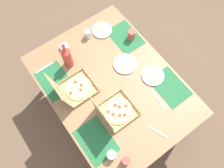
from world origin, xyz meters
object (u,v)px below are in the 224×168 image
(cup_dark, at_px, (126,161))
(cup_red, at_px, (88,34))
(pizza_box_corner_right, at_px, (74,89))
(plate_middle, at_px, (102,30))
(pizza_box_center, at_px, (115,112))
(cup_spare, at_px, (111,155))
(condiment_bowl, at_px, (64,47))
(plate_near_right, at_px, (153,76))
(plate_near_left, at_px, (125,64))
(soda_bottle, at_px, (67,57))
(cup_clear_right, at_px, (131,35))

(cup_dark, bearing_deg, cup_red, -19.80)
(pizza_box_corner_right, xyz_separation_m, plate_middle, (0.41, -0.59, -0.04))
(pizza_box_center, height_order, cup_spare, pizza_box_center)
(pizza_box_corner_right, bearing_deg, cup_red, -44.87)
(pizza_box_center, bearing_deg, condiment_bowl, 0.46)
(plate_near_right, bearing_deg, cup_spare, 115.32)
(plate_near_right, bearing_deg, condiment_bowl, 33.93)
(plate_near_left, bearing_deg, soda_bottle, 52.99)
(cup_clear_right, bearing_deg, pizza_box_center, 131.87)
(cup_red, distance_m, cup_clear_right, 0.44)
(pizza_box_center, relative_size, plate_near_right, 1.55)
(cup_spare, height_order, condiment_bowl, cup_spare)
(plate_near_right, bearing_deg, pizza_box_center, 98.71)
(plate_middle, height_order, cup_spare, cup_spare)
(plate_middle, height_order, condiment_bowl, condiment_bowl)
(cup_spare, relative_size, condiment_bowl, 0.98)
(soda_bottle, relative_size, condiment_bowl, 3.58)
(plate_near_right, bearing_deg, soda_bottle, 44.34)
(cup_clear_right, relative_size, cup_dark, 1.06)
(cup_dark, bearing_deg, pizza_box_corner_right, -0.32)
(cup_dark, relative_size, cup_spare, 1.16)
(pizza_box_corner_right, distance_m, cup_dark, 0.77)
(cup_red, height_order, cup_dark, cup_dark)
(cup_clear_right, xyz_separation_m, condiment_bowl, (0.30, 0.62, -0.04))
(pizza_box_corner_right, bearing_deg, plate_near_right, -114.79)
(pizza_box_center, distance_m, cup_clear_right, 0.82)
(plate_middle, xyz_separation_m, cup_clear_right, (-0.25, -0.19, 0.04))
(pizza_box_center, xyz_separation_m, cup_clear_right, (0.55, -0.61, 0.00))
(cup_dark, distance_m, cup_spare, 0.12)
(pizza_box_center, relative_size, pizza_box_corner_right, 0.98)
(plate_near_left, relative_size, cup_spare, 2.57)
(cup_red, bearing_deg, pizza_box_corner_right, 135.13)
(plate_near_left, relative_size, plate_middle, 1.09)
(pizza_box_corner_right, height_order, soda_bottle, soda_bottle)
(pizza_box_center, relative_size, cup_red, 3.59)
(cup_clear_right, xyz_separation_m, cup_dark, (-0.93, 0.78, -0.00))
(plate_near_right, relative_size, condiment_bowl, 2.35)
(plate_middle, relative_size, soda_bottle, 0.64)
(cup_clear_right, bearing_deg, cup_spare, 134.15)
(cup_red, distance_m, cup_spare, 1.20)
(plate_near_right, bearing_deg, plate_near_left, 28.16)
(plate_middle, bearing_deg, cup_clear_right, -142.78)
(plate_near_right, distance_m, soda_bottle, 0.83)
(cup_clear_right, relative_size, condiment_bowl, 1.20)
(pizza_box_center, relative_size, soda_bottle, 1.02)
(plate_middle, relative_size, plate_near_right, 0.98)
(cup_clear_right, distance_m, condiment_bowl, 0.69)
(plate_near_left, relative_size, soda_bottle, 0.70)
(plate_middle, xyz_separation_m, cup_spare, (-1.07, 0.66, 0.03))
(plate_near_left, bearing_deg, condiment_bowl, 36.60)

